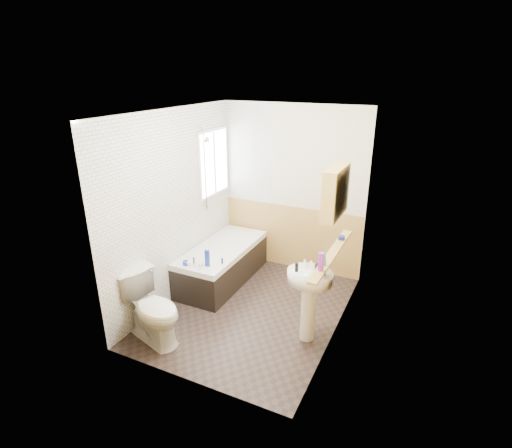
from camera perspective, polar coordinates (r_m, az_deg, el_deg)
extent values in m
plane|color=black|center=(5.32, -0.71, -12.15)|extent=(2.80, 2.80, 0.00)
plane|color=white|center=(4.46, -0.86, 15.72)|extent=(2.80, 2.80, 0.00)
cube|color=beige|center=(5.98, 5.22, 4.86)|extent=(2.20, 0.02, 2.50)
cube|color=beige|center=(3.65, -10.67, -6.60)|extent=(2.20, 0.02, 2.50)
cube|color=beige|center=(5.31, -11.61, 2.35)|extent=(0.02, 2.80, 2.50)
cube|color=beige|center=(4.41, 12.29, -1.69)|extent=(0.02, 2.80, 2.50)
cube|color=tan|center=(4.75, 11.32, -10.01)|extent=(0.01, 2.80, 1.00)
cube|color=tan|center=(4.06, -9.74, -15.86)|extent=(2.20, 0.01, 1.00)
cube|color=tan|center=(6.21, 4.92, -1.83)|extent=(2.20, 0.01, 1.00)
cube|color=white|center=(5.29, -11.41, 2.32)|extent=(0.01, 2.80, 2.50)
cube|color=white|center=(6.12, -1.17, 10.15)|extent=(0.75, 0.01, 1.50)
cube|color=white|center=(5.93, -6.04, 8.69)|extent=(0.03, 0.79, 0.99)
cube|color=white|center=(5.92, -5.94, 8.68)|extent=(0.01, 0.70, 0.90)
cube|color=white|center=(5.92, -5.94, 8.68)|extent=(0.01, 0.04, 0.90)
cube|color=black|center=(5.91, -4.81, -5.98)|extent=(0.70, 1.61, 0.46)
cube|color=white|center=(5.80, -4.89, -3.61)|extent=(0.70, 1.61, 0.08)
cube|color=white|center=(5.80, -4.89, -3.70)|extent=(0.56, 1.47, 0.04)
cylinder|color=silver|center=(5.22, -8.82, -5.43)|extent=(0.04, 0.04, 0.14)
sphere|color=silver|center=(5.28, -9.62, -5.52)|extent=(0.06, 0.06, 0.06)
sphere|color=silver|center=(5.18, -7.97, -5.93)|extent=(0.06, 0.06, 0.06)
cylinder|color=silver|center=(5.70, -7.33, 7.87)|extent=(0.02, 0.02, 1.21)
cylinder|color=silver|center=(5.85, -7.08, 2.60)|extent=(0.04, 0.04, 0.02)
cylinder|color=silver|center=(5.60, -7.61, 13.39)|extent=(0.04, 0.04, 0.02)
cylinder|color=silver|center=(5.60, -7.09, 11.84)|extent=(0.07, 0.08, 0.09)
imported|color=white|center=(4.77, -14.64, -11.57)|extent=(0.91, 0.67, 0.80)
cylinder|color=white|center=(4.68, 7.41, -12.36)|extent=(0.17, 0.17, 0.71)
ellipsoid|color=white|center=(4.45, 7.69, -7.50)|extent=(0.51, 0.41, 0.14)
cylinder|color=silver|center=(4.51, 6.96, -5.51)|extent=(0.03, 0.03, 0.08)
cylinder|color=silver|center=(4.46, 9.36, -5.97)|extent=(0.03, 0.03, 0.08)
cylinder|color=silver|center=(4.45, 8.09, -5.50)|extent=(0.02, 0.11, 0.09)
cube|color=tan|center=(4.38, 10.81, -4.26)|extent=(0.10, 1.41, 0.03)
cube|color=tan|center=(4.19, 11.31, 4.52)|extent=(0.14, 0.58, 0.53)
cube|color=silver|center=(4.07, 9.82, 4.16)|extent=(0.01, 0.23, 0.40)
cube|color=silver|center=(4.34, 10.87, 5.13)|extent=(0.01, 0.23, 0.40)
cylinder|color=purple|center=(3.95, 9.25, -5.32)|extent=(0.07, 0.07, 0.19)
cone|color=#388447|center=(4.04, 9.78, -4.21)|extent=(0.06, 0.06, 0.25)
cylinder|color=navy|center=(4.71, 12.12, -1.92)|extent=(0.08, 0.08, 0.05)
imported|color=black|center=(4.33, 9.16, -6.72)|extent=(0.15, 0.21, 0.09)
cylinder|color=black|center=(4.37, 5.82, -6.15)|extent=(0.04, 0.04, 0.10)
cube|color=#19339E|center=(5.20, -6.97, -4.87)|extent=(0.07, 0.06, 0.23)
cylinder|color=#19339E|center=(5.32, -9.99, -5.50)|extent=(0.11, 0.11, 0.05)
cylinder|color=navy|center=(5.28, -4.86, -5.27)|extent=(0.03, 0.03, 0.08)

